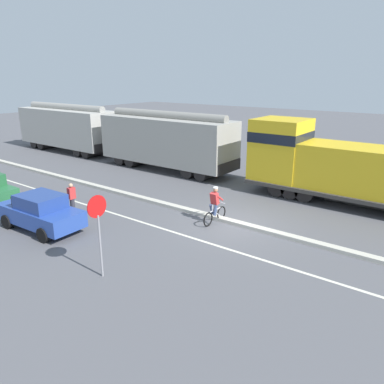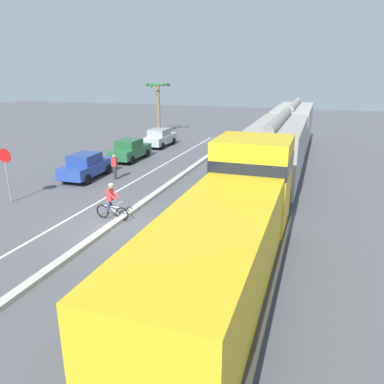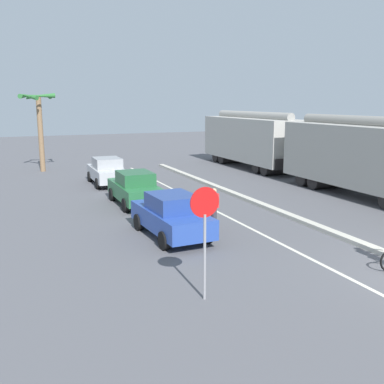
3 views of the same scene
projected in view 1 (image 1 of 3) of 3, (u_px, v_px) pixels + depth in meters
The scene contains 10 objects.
ground_plane at pixel (232, 223), 17.23m from camera, with size 120.00×120.00×0.00m, color #56565B.
median_curb at pixel (139, 197), 20.65m from camera, with size 0.36×36.00×0.16m, color beige.
lane_stripe at pixel (105, 211), 18.84m from camera, with size 0.14×36.00×0.01m, color silver.
locomotive at pixel (343, 170), 19.55m from camera, with size 3.10×11.61×4.20m.
hopper_car_lead at pixel (166, 141), 26.45m from camera, with size 2.90×10.60×4.18m.
hopper_car_middle at pixel (67, 128), 33.11m from camera, with size 2.90×10.60×4.18m.
parked_car_blue at pixel (40, 212), 16.35m from camera, with size 1.99×4.28×1.62m.
cyclist at pixel (215, 206), 17.03m from camera, with size 1.71×0.48×1.71m.
stop_sign at pixel (98, 221), 12.10m from camera, with size 0.76×0.08×2.88m.
pedestrian_by_cars at pixel (72, 199), 17.96m from camera, with size 0.34×0.22×1.62m.
Camera 1 is at (-13.90, -8.17, 6.51)m, focal length 35.00 mm.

